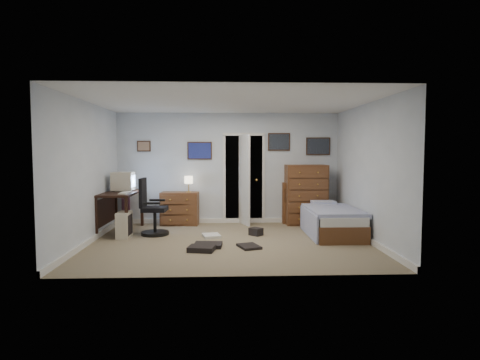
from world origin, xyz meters
The scene contains 15 objects.
floor centered at (0.00, 0.00, -0.01)m, with size 5.00×4.00×0.02m, color gray.
computer_desk centered at (-2.30, 1.03, 0.63)m, with size 0.67×1.42×0.82m.
crt_monitor centered at (-2.18, 1.18, 1.02)m, with size 0.43×0.40×0.39m.
keyboard centered at (-2.02, 0.68, 0.83)m, with size 0.16×0.43×0.03m, color beige.
pc_tower centered at (-2.00, 0.48, 0.24)m, with size 0.23×0.46×0.49m.
office_chair centered at (-1.52, 0.70, 0.43)m, with size 0.56×0.56×1.11m.
media_stack centered at (-2.32, 2.00, 0.42)m, with size 0.17×0.17×0.85m, color maroon.
low_dresser centered at (-1.09, 1.77, 0.37)m, with size 0.82×0.41×0.73m, color brown.
table_lamp centered at (-0.89, 1.78, 0.99)m, with size 0.19×0.19×0.36m.
doorway centered at (0.35, 2.27, 1.00)m, with size 0.96×1.12×2.05m.
tall_dresser centered at (1.73, 1.75, 0.67)m, with size 0.91×0.53×1.33m, color brown.
headboard_bookcase centered at (1.74, 1.86, 0.49)m, with size 1.04×0.31×0.93m.
bed centered at (1.99, 0.55, 0.28)m, with size 0.97×1.79×0.59m.
wall_posters centered at (0.57, 1.98, 1.75)m, with size 4.38×0.04×0.60m.
floor_clutter centered at (-0.16, -0.18, 0.04)m, with size 1.37×1.55×0.15m.
Camera 1 is at (-0.11, -7.12, 1.62)m, focal length 30.00 mm.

